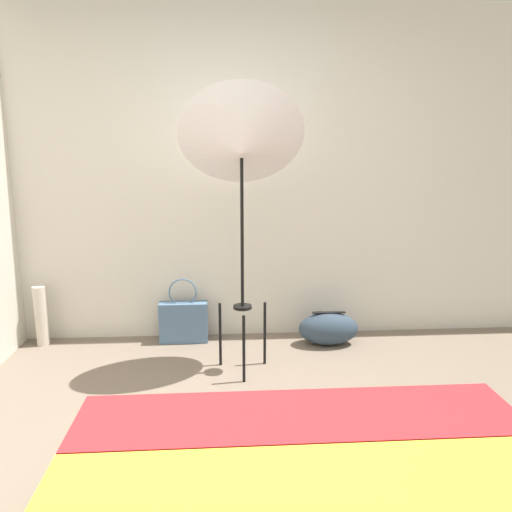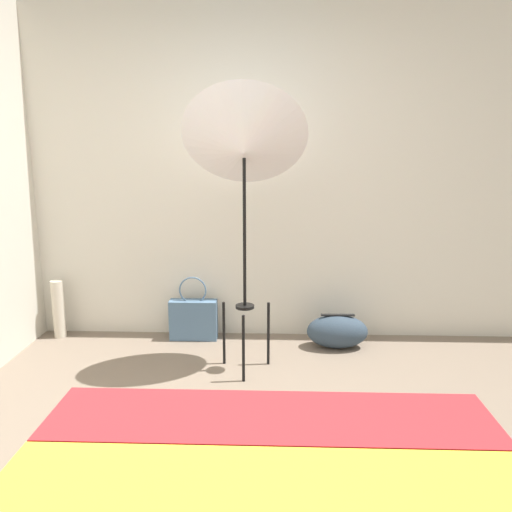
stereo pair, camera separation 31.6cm
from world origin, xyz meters
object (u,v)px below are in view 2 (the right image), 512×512
photo_umbrella (244,146)px  duffel_bag (337,331)px  tote_bag (194,319)px  paper_roll (58,309)px

photo_umbrella → duffel_bag: bearing=31.4°
tote_bag → paper_roll: (-1.10, 0.01, 0.07)m
duffel_bag → tote_bag: bearing=173.2°
tote_bag → paper_roll: bearing=179.6°
photo_umbrella → paper_roll: 2.10m
tote_bag → duffel_bag: 1.15m
tote_bag → photo_umbrella: bearing=-51.0°
tote_bag → duffel_bag: tote_bag is taller
photo_umbrella → paper_roll: bearing=160.1°
duffel_bag → paper_roll: size_ratio=0.99×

